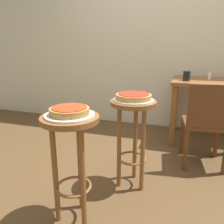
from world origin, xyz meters
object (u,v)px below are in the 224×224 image
Objects in this scene: pizza_middle at (134,96)px; condiment_shaker at (210,76)px; stool_middle at (133,125)px; serving_plate_middle at (134,100)px; stool_foreground at (71,147)px; pizza_foreground at (69,111)px; cup_near_edge at (187,76)px; serving_plate_foreground at (70,115)px; dining_table at (206,92)px; wooden_chair at (206,122)px.

pizza_middle is 1.42m from condiment_shaker.
stool_middle is 2.34× the size of serving_plate_middle.
stool_foreground is at bearing -118.02° from condiment_shaker.
serving_plate_middle is at bearing 61.05° from pizza_foreground.
pizza_foreground is at bearing -112.89° from cup_near_edge.
cup_near_edge is (0.68, 1.61, 0.28)m from stool_foreground.
serving_plate_foreground is (-0.00, -0.00, 0.21)m from stool_foreground.
dining_table is (0.63, 1.23, 0.08)m from stool_middle.
serving_plate_foreground and serving_plate_middle have the same top height.
dining_table is 9.02× the size of condiment_shaker.
condiment_shaker is (0.03, 0.04, 0.19)m from dining_table.
serving_plate_middle is 1.16m from cup_near_edge.
pizza_middle is 0.86m from wooden_chair.
cup_near_edge is 0.13× the size of wooden_chair.
pizza_middle is 3.11× the size of condiment_shaker.
stool_middle is 0.80m from wooden_chair.
dining_table is at bearing 29.74° from cup_near_edge.
condiment_shaker is at bearing 85.74° from wooden_chair.
serving_plate_foreground is 0.03m from pizza_foreground.
cup_near_edge is 0.71m from wooden_chair.
serving_plate_middle is 0.85m from wooden_chair.
stool_middle is 1.19m from cup_near_edge.
pizza_foreground is 1.98m from dining_table.
dining_table reaches higher than stool_foreground.
stool_middle is at bearing -117.63° from condiment_shaker.
stool_middle is 0.21m from serving_plate_middle.
serving_plate_middle is (0.00, 0.00, 0.21)m from stool_middle.
stool_foreground is at bearing -118.95° from serving_plate_middle.
cup_near_edge is at bearing 67.11° from stool_foreground.
dining_table is (0.63, 1.23, -0.13)m from serving_plate_middle.
cup_near_edge is (0.68, 1.61, 0.07)m from serving_plate_foreground.
stool_foreground is 1.97m from dining_table.
pizza_middle is 0.33× the size of wooden_chair.
pizza_middle is (0.00, 0.00, 0.24)m from stool_middle.
condiment_shaker is at bearing 61.98° from stool_foreground.
dining_table is at bearing 62.20° from pizza_foreground.
cup_near_edge reaches higher than stool_foreground.
pizza_foreground reaches higher than stool_foreground.
pizza_foreground is (-0.00, 0.00, 0.03)m from serving_plate_foreground.
cup_near_edge is (-0.24, -0.14, 0.20)m from dining_table.
condiment_shaker is at bearing 62.37° from stool_middle.
wooden_chair is (0.89, 1.04, -0.32)m from pizza_foreground.
pizza_middle is 1.16m from cup_near_edge.
pizza_foreground is 0.29× the size of wooden_chair.
serving_plate_middle is at bearing -139.43° from wooden_chair.
stool_foreground is 0.59m from stool_middle.
pizza_foreground is 0.59m from pizza_middle.
wooden_chair reaches higher than pizza_middle.
serving_plate_foreground is 0.59m from serving_plate_middle.
pizza_foreground is 0.76× the size of serving_plate_middle.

